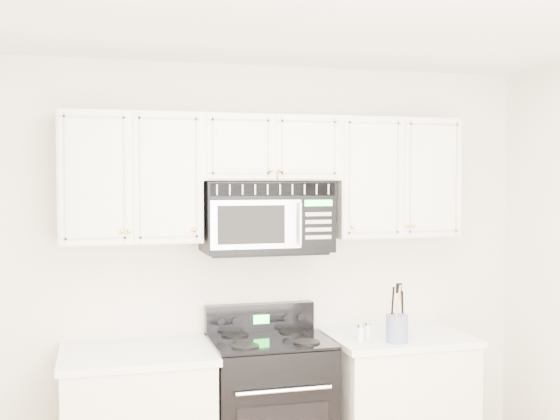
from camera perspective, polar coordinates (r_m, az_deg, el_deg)
name	(u,v)px	position (r m, az deg, el deg)	size (l,w,h in m)	color
room	(365,329)	(2.82, 6.96, -9.59)	(3.51, 3.51, 2.61)	#8F6245
base_cabinet_right	(397,412)	(4.64, 9.51, -15.87)	(0.86, 0.65, 0.92)	silver
range	(270,413)	(4.38, -0.86, -16.18)	(0.69, 0.63, 1.10)	black
upper_cabinets	(268,171)	(4.27, -0.99, 3.15)	(2.44, 0.37, 0.75)	silver
microwave	(266,216)	(4.24, -1.14, -0.52)	(0.77, 0.43, 0.42)	black
utensil_crock	(397,327)	(4.27, 9.49, -9.40)	(0.13, 0.13, 0.35)	slate
shaker_salt	(368,330)	(4.38, 7.15, -9.65)	(0.04, 0.04, 0.09)	silver
shaker_pepper	(361,333)	(4.27, 6.56, -9.88)	(0.04, 0.04, 0.10)	silver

